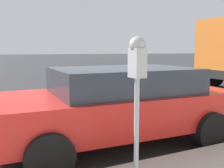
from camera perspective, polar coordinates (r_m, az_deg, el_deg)
The scene contains 3 objects.
ground_plane at distance 5.66m, azimuth -5.43°, elevation -9.62°, with size 220.00×220.00×0.00m, color #2B2B2D.
parking_meter at distance 3.01m, azimuth 5.50°, elevation 2.98°, with size 0.21×0.19×1.64m.
car_red at distance 4.65m, azimuth 1.04°, elevation -4.08°, with size 2.20×4.34×1.34m.
Camera 1 is at (-5.08, 1.86, 1.65)m, focal length 42.00 mm.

